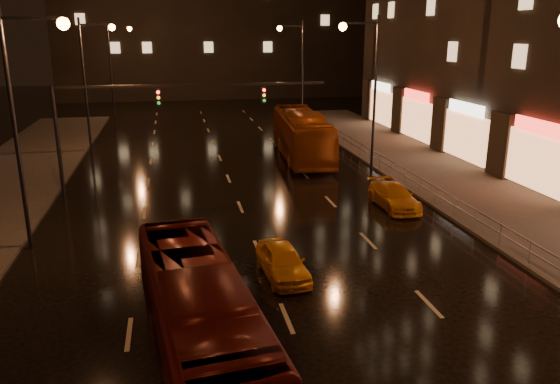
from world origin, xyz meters
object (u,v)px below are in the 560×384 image
bus_curb (302,135)px  taxi_near (283,261)px  taxi_far (394,196)px  bus_red (199,318)px

bus_curb → taxi_near: 20.67m
bus_curb → taxi_far: bearing=-76.7°
bus_curb → taxi_near: size_ratio=3.34×
taxi_near → taxi_far: 10.39m
bus_curb → taxi_far: size_ratio=2.90×
taxi_near → taxi_far: taxi_near is taller
bus_red → taxi_near: (3.39, 5.13, -0.82)m
bus_curb → bus_red: bearing=-105.2°
bus_red → taxi_far: 16.47m
bus_curb → taxi_near: bus_curb is taller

